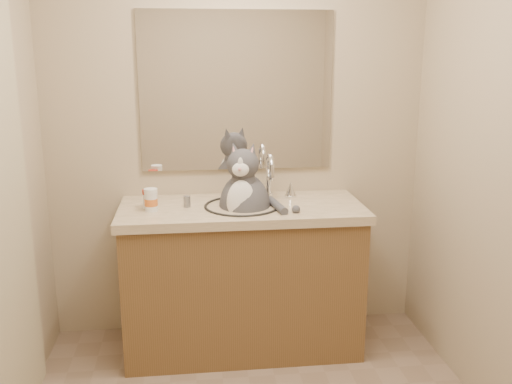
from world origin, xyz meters
TOP-DOWN VIEW (x-y plane):
  - room at (0.00, 0.00)m, footprint 2.22×2.52m
  - vanity at (0.00, 0.96)m, footprint 1.34×0.59m
  - mirror at (0.00, 1.24)m, footprint 1.10×0.02m
  - cat at (0.01, 0.95)m, footprint 0.39×0.41m
  - pill_bottle_redcap at (-0.51, 0.97)m, footprint 0.06×0.06m
  - pill_bottle_orange at (-0.49, 0.91)m, footprint 0.09×0.09m
  - grey_canister at (-0.30, 0.97)m, footprint 0.04×0.04m

SIDE VIEW (x-z plane):
  - vanity at x=0.00m, z-range -0.12..1.00m
  - cat at x=0.01m, z-range 0.59..1.15m
  - grey_canister at x=-0.30m, z-range 0.85..0.91m
  - pill_bottle_redcap at x=-0.51m, z-range 0.85..0.95m
  - pill_bottle_orange at x=-0.49m, z-range 0.85..0.97m
  - room at x=0.00m, z-range -0.01..2.41m
  - mirror at x=0.00m, z-range 1.00..1.90m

